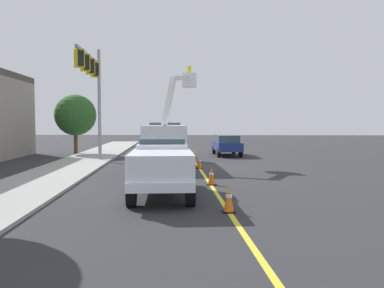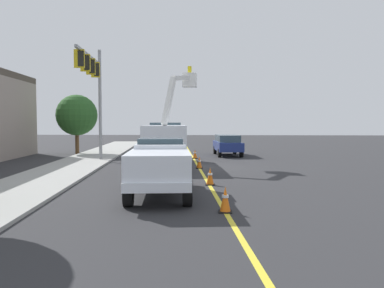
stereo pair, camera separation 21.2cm
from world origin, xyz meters
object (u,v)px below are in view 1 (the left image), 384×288
service_pickup_truck (162,166)px  passing_minivan (227,144)px  traffic_cone_mid_front (211,176)px  traffic_cone_trailing (194,154)px  traffic_cone_mid_rear (199,162)px  utility_bucket_truck (165,140)px  traffic_signal_mast (93,80)px  traffic_cone_leading (229,200)px

service_pickup_truck → passing_minivan: bearing=-9.8°
traffic_cone_mid_front → traffic_cone_trailing: traffic_cone_mid_front is taller
passing_minivan → traffic_cone_mid_rear: size_ratio=6.97×
utility_bucket_truck → traffic_cone_mid_front: 8.42m
traffic_cone_mid_front → utility_bucket_truck: bearing=20.6°
service_pickup_truck → passing_minivan: service_pickup_truck is taller
service_pickup_truck → traffic_cone_mid_front: bearing=-34.9°
traffic_signal_mast → traffic_cone_trailing: bearing=-54.7°
service_pickup_truck → traffic_signal_mast: size_ratio=0.75×
traffic_cone_trailing → traffic_cone_mid_front: bearing=-174.1°
service_pickup_truck → traffic_cone_mid_front: 3.27m
traffic_cone_mid_front → traffic_signal_mast: (7.87, 7.54, 5.05)m
traffic_cone_leading → traffic_signal_mast: bearing=31.8°
utility_bucket_truck → traffic_cone_leading: utility_bucket_truck is taller
traffic_cone_leading → traffic_signal_mast: size_ratio=0.10×
utility_bucket_truck → traffic_cone_mid_rear: (-1.75, -2.22, -1.25)m
utility_bucket_truck → traffic_cone_leading: bearing=-165.1°
service_pickup_truck → traffic_cone_mid_rear: size_ratio=8.11×
traffic_cone_trailing → traffic_cone_leading: bearing=-174.1°
utility_bucket_truck → passing_minivan: size_ratio=1.69×
traffic_cone_mid_rear → traffic_cone_trailing: (6.26, 0.57, -0.00)m
utility_bucket_truck → traffic_signal_mast: size_ratio=1.09×
traffic_cone_mid_rear → traffic_cone_mid_front: bearing=-173.3°
traffic_cone_mid_rear → traffic_signal_mast: 8.70m
utility_bucket_truck → traffic_signal_mast: (0.07, 4.61, 3.82)m
utility_bucket_truck → traffic_cone_mid_front: bearing=-159.4°
traffic_signal_mast → service_pickup_truck: bearing=-151.4°
utility_bucket_truck → traffic_cone_trailing: bearing=-20.2°
utility_bucket_truck → passing_minivan: (7.36, -4.17, -0.63)m
traffic_cone_mid_rear → traffic_signal_mast: bearing=75.1°
utility_bucket_truck → traffic_cone_trailing: utility_bucket_truck is taller
traffic_cone_trailing → service_pickup_truck: bearing=177.9°
traffic_cone_leading → traffic_signal_mast: (12.99, 8.06, 5.04)m
passing_minivan → traffic_signal_mast: (-7.29, 8.78, 4.45)m
service_pickup_truck → traffic_signal_mast: (10.48, 5.72, 4.30)m
passing_minivan → traffic_cone_leading: bearing=178.0°
traffic_cone_trailing → passing_minivan: bearing=-41.4°
utility_bucket_truck → traffic_signal_mast: 5.99m
service_pickup_truck → traffic_cone_trailing: service_pickup_truck is taller
traffic_cone_leading → traffic_cone_mid_front: traffic_cone_leading is taller
utility_bucket_truck → passing_minivan: 8.48m
utility_bucket_truck → traffic_cone_trailing: (4.51, -1.66, -1.25)m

